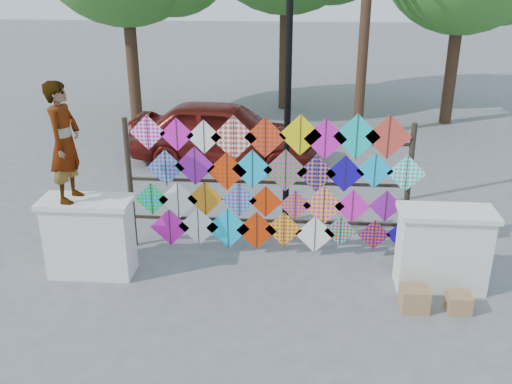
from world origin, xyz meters
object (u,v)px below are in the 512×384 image
Objects in this scene: kite_rack at (271,185)px; lamppost at (288,81)px; vendor_woman at (65,142)px; sedan at (224,132)px.

lamppost is (0.22, 1.27, 1.45)m from kite_rack.
lamppost reaches higher than vendor_woman.
kite_rack is 2.71× the size of vendor_woman.
vendor_woman is at bearing -162.77° from kite_rack.
lamppost is at bearing -51.26° from vendor_woman.
vendor_woman is (-2.98, -0.93, 0.94)m from kite_rack.
vendor_woman is 5.89m from sedan.
kite_rack is 1.10× the size of lamppost.
lamppost is at bearing -149.14° from sedan.
sedan is at bearing -12.20° from vendor_woman.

